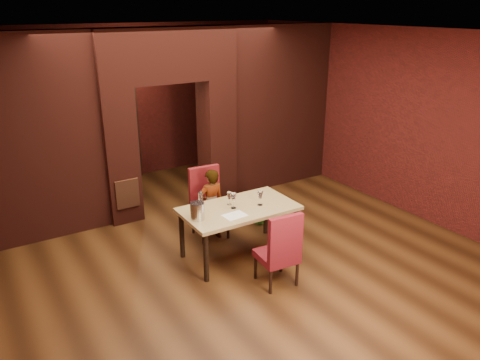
% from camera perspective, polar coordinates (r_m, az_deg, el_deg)
% --- Properties ---
extents(floor, '(8.00, 8.00, 0.00)m').
position_cam_1_polar(floor, '(7.26, -1.48, -8.54)').
color(floor, '#462811').
rests_on(floor, ground).
extents(ceiling, '(7.00, 8.00, 0.04)m').
position_cam_1_polar(ceiling, '(6.35, -1.76, 17.56)').
color(ceiling, silver).
rests_on(ceiling, ground).
extents(wall_back, '(7.00, 0.04, 3.20)m').
position_cam_1_polar(wall_back, '(10.19, -13.27, 9.10)').
color(wall_back, maroon).
rests_on(wall_back, ground).
extents(wall_right, '(0.04, 8.00, 3.20)m').
position_cam_1_polar(wall_right, '(8.87, 18.40, 6.94)').
color(wall_right, maroon).
rests_on(wall_right, ground).
extents(pillar_left, '(0.55, 0.55, 2.30)m').
position_cam_1_polar(pillar_left, '(8.16, -14.58, 2.93)').
color(pillar_left, maroon).
rests_on(pillar_left, ground).
extents(pillar_right, '(0.55, 0.55, 2.30)m').
position_cam_1_polar(pillar_right, '(8.88, -2.87, 4.98)').
color(pillar_right, maroon).
rests_on(pillar_right, ground).
extents(lintel, '(2.45, 0.55, 0.90)m').
position_cam_1_polar(lintel, '(8.17, -9.09, 14.83)').
color(lintel, maroon).
rests_on(lintel, ground).
extents(wing_wall_left, '(2.28, 0.35, 3.20)m').
position_cam_1_polar(wing_wall_left, '(7.77, -24.81, 4.24)').
color(wing_wall_left, maroon).
rests_on(wing_wall_left, ground).
extents(wing_wall_right, '(2.28, 0.35, 3.20)m').
position_cam_1_polar(wing_wall_right, '(9.52, 4.60, 8.80)').
color(wing_wall_right, maroon).
rests_on(wing_wall_right, ground).
extents(vent_panel, '(0.40, 0.03, 0.50)m').
position_cam_1_polar(vent_panel, '(8.10, -13.55, -1.65)').
color(vent_panel, '#974D2C').
rests_on(vent_panel, ground).
extents(rear_door, '(0.90, 0.08, 2.10)m').
position_cam_1_polar(rear_door, '(10.13, -15.04, 5.69)').
color(rear_door, black).
rests_on(rear_door, ground).
extents(rear_door_frame, '(1.02, 0.04, 2.22)m').
position_cam_1_polar(rear_door_frame, '(10.10, -14.97, 5.64)').
color(rear_door_frame, black).
rests_on(rear_door_frame, ground).
extents(dining_table, '(1.67, 0.95, 0.78)m').
position_cam_1_polar(dining_table, '(6.96, -0.14, -6.27)').
color(dining_table, tan).
rests_on(dining_table, ground).
extents(chair_far, '(0.55, 0.55, 1.13)m').
position_cam_1_polar(chair_far, '(7.47, -3.70, -2.91)').
color(chair_far, maroon).
rests_on(chair_far, ground).
extents(chair_near, '(0.53, 0.53, 1.07)m').
position_cam_1_polar(chair_near, '(6.26, 4.50, -8.15)').
color(chair_near, maroon).
rests_on(chair_near, ground).
extents(person_seated, '(0.43, 0.29, 1.17)m').
position_cam_1_polar(person_seated, '(7.38, -3.52, -3.02)').
color(person_seated, white).
rests_on(person_seated, ground).
extents(wine_glass_a, '(0.09, 0.09, 0.23)m').
position_cam_1_polar(wine_glass_a, '(6.72, -0.80, -2.55)').
color(wine_glass_a, white).
rests_on(wine_glass_a, dining_table).
extents(wine_glass_b, '(0.08, 0.08, 0.20)m').
position_cam_1_polar(wine_glass_b, '(6.84, -1.32, -2.26)').
color(wine_glass_b, white).
rests_on(wine_glass_b, dining_table).
extents(wine_glass_c, '(0.09, 0.09, 0.22)m').
position_cam_1_polar(wine_glass_c, '(6.83, 2.47, -2.22)').
color(wine_glass_c, white).
rests_on(wine_glass_c, dining_table).
extents(tasting_sheet, '(0.33, 0.25, 0.00)m').
position_cam_1_polar(tasting_sheet, '(6.53, -0.65, -4.34)').
color(tasting_sheet, white).
rests_on(tasting_sheet, dining_table).
extents(wine_bucket, '(0.20, 0.20, 0.24)m').
position_cam_1_polar(wine_bucket, '(6.40, -5.21, -3.80)').
color(wine_bucket, '#B5B5BC').
rests_on(wine_bucket, dining_table).
extents(water_bottle, '(0.07, 0.07, 0.29)m').
position_cam_1_polar(water_bottle, '(6.67, -4.81, -2.55)').
color(water_bottle, white).
rests_on(water_bottle, dining_table).
extents(potted_plant, '(0.43, 0.39, 0.41)m').
position_cam_1_polar(potted_plant, '(8.04, 2.37, -3.90)').
color(potted_plant, '#24621B').
rests_on(potted_plant, ground).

